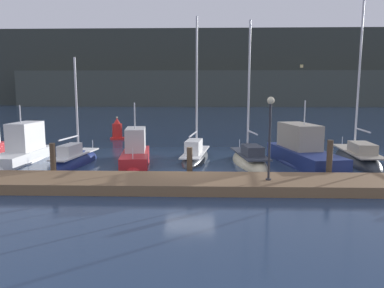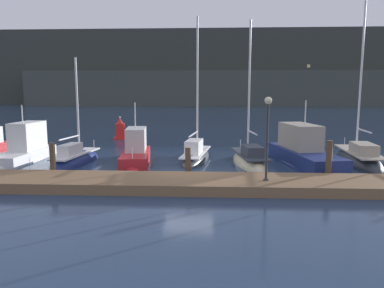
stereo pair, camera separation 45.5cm
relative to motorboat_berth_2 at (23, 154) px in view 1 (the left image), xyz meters
name	(u,v)px [view 1 (the left image)]	position (x,y,z in m)	size (l,w,h in m)	color
ground_plane	(190,177)	(10.40, -3.90, -0.46)	(400.00, 400.00, 0.00)	navy
dock	(188,183)	(10.40, -6.03, -0.23)	(35.86, 2.80, 0.45)	brown
mooring_pile_1	(53,161)	(3.66, -4.38, 0.42)	(0.28, 0.28, 1.76)	#4C3D2D
mooring_pile_2	(190,163)	(10.40, -4.38, 0.34)	(0.28, 0.28, 1.59)	#4C3D2D
mooring_pile_3	(329,160)	(17.14, -4.38, 0.53)	(0.28, 0.28, 1.97)	#4C3D2D
motorboat_berth_2	(23,154)	(0.00, 0.00, 0.00)	(2.09, 5.93, 3.94)	white
sailboat_berth_3	(75,163)	(3.58, -1.03, -0.34)	(1.91, 5.37, 6.94)	navy
motorboat_berth_4	(136,156)	(6.97, -0.13, -0.06)	(2.32, 5.63, 4.06)	red
sailboat_berth_5	(195,157)	(10.57, 0.68, -0.30)	(2.14, 5.98, 9.43)	#2D3338
sailboat_berth_6	(249,162)	(13.77, -0.56, -0.34)	(2.30, 5.67, 9.05)	beige
motorboat_berth_7	(303,156)	(16.91, -0.43, 0.03)	(3.54, 7.71, 4.21)	navy
sailboat_berth_8	(357,161)	(20.33, 0.17, -0.34)	(2.17, 6.63, 10.56)	#2D3338
channel_buoy	(117,131)	(3.48, 10.20, 0.30)	(1.29, 1.29, 2.01)	red
dock_lamppost	(270,124)	(13.92, -6.23, 2.44)	(0.32, 0.32, 3.61)	#2D2D33
hillside_backdrop	(214,71)	(13.97, 85.39, 8.87)	(240.00, 23.00, 20.26)	#333833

